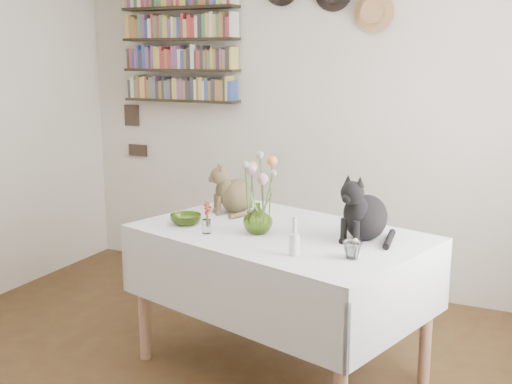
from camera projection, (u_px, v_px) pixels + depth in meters
The scene contains 13 objects.
room at pixel (137, 173), 2.85m from camera, with size 4.08×4.58×2.58m.
dining_table at pixel (280, 267), 3.54m from camera, with size 1.74×1.37×0.82m.
tabby_cat at pixel (237, 187), 3.89m from camera, with size 0.21×0.27×0.31m, color brown, non-canonical shape.
black_cat at pixel (366, 205), 3.31m from camera, with size 0.24×0.31×0.36m, color black, non-canonical shape.
flower_vase at pixel (258, 218), 3.44m from camera, with size 0.16×0.16×0.17m, color #83A832.
green_bowl at pixel (186, 219), 3.64m from camera, with size 0.18×0.18×0.06m, color #83A832.
drinking_glass at pixel (352, 250), 3.02m from camera, with size 0.09×0.09×0.08m, color white.
candlestick at pixel (294, 242), 3.07m from camera, with size 0.05×0.05×0.19m.
berry_jar at pixel (206, 218), 3.44m from camera, with size 0.05×0.05×0.19m.
porcelain_figurine at pixel (355, 249), 3.05m from camera, with size 0.05×0.05×0.09m.
flower_bouquet at pixel (259, 171), 3.40m from camera, with size 0.17×0.13×0.39m.
bookshelf_unit at pixel (180, 44), 5.09m from camera, with size 1.00×0.16×0.91m.
wall_art_plaques at pixel (134, 130), 5.53m from camera, with size 0.21×0.02×0.44m.
Camera 1 is at (1.68, -2.31, 1.77)m, focal length 45.00 mm.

